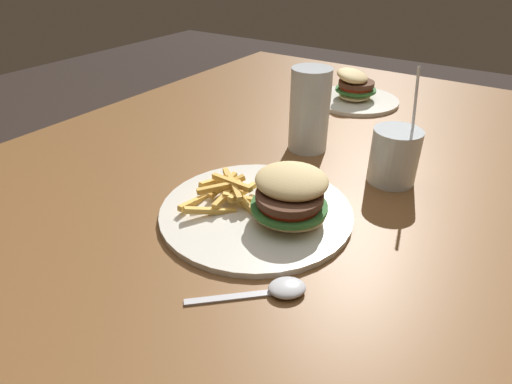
{
  "coord_description": "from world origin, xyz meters",
  "views": [
    {
      "loc": [
        0.32,
        -0.77,
        1.15
      ],
      "look_at": [
        -0.01,
        -0.27,
        0.8
      ],
      "focal_mm": 30.0,
      "sensor_mm": 36.0,
      "label": 1
    }
  ],
  "objects_px": {
    "meal_plate_near": "(269,204)",
    "juice_glass": "(394,159)",
    "beer_glass": "(309,113)",
    "spoon": "(281,289)",
    "meal_plate_far": "(354,92)"
  },
  "relations": [
    {
      "from": "juice_glass",
      "to": "spoon",
      "type": "relative_size",
      "value": 1.58
    },
    {
      "from": "beer_glass",
      "to": "spoon",
      "type": "bearing_deg",
      "value": -66.3
    },
    {
      "from": "beer_glass",
      "to": "spoon",
      "type": "height_order",
      "value": "beer_glass"
    },
    {
      "from": "meal_plate_near",
      "to": "spoon",
      "type": "xyz_separation_m",
      "value": [
        0.11,
        -0.14,
        -0.02
      ]
    },
    {
      "from": "spoon",
      "to": "meal_plate_far",
      "type": "bearing_deg",
      "value": 63.01
    },
    {
      "from": "meal_plate_near",
      "to": "juice_glass",
      "type": "relative_size",
      "value": 1.52
    },
    {
      "from": "meal_plate_far",
      "to": "juice_glass",
      "type": "bearing_deg",
      "value": -58.49
    },
    {
      "from": "beer_glass",
      "to": "spoon",
      "type": "relative_size",
      "value": 1.31
    },
    {
      "from": "beer_glass",
      "to": "meal_plate_near",
      "type": "bearing_deg",
      "value": -74.77
    },
    {
      "from": "meal_plate_near",
      "to": "spoon",
      "type": "relative_size",
      "value": 2.4
    },
    {
      "from": "meal_plate_far",
      "to": "beer_glass",
      "type": "bearing_deg",
      "value": -84.14
    },
    {
      "from": "juice_glass",
      "to": "meal_plate_far",
      "type": "distance_m",
      "value": 0.45
    },
    {
      "from": "beer_glass",
      "to": "meal_plate_far",
      "type": "distance_m",
      "value": 0.35
    },
    {
      "from": "spoon",
      "to": "meal_plate_near",
      "type": "bearing_deg",
      "value": 84.5
    },
    {
      "from": "meal_plate_near",
      "to": "meal_plate_far",
      "type": "distance_m",
      "value": 0.62
    }
  ]
}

